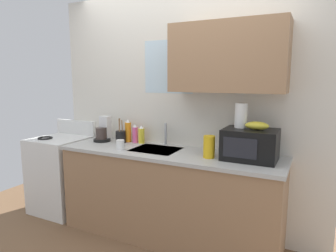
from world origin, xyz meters
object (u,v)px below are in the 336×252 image
object	(u,v)px
stove_range	(61,174)
mug_white	(120,145)
dish_soap_bottle_pink	(135,134)
coffee_maker	(103,132)
banana_bunch	(257,126)
dish_soap_bottle_orange	(128,131)
microwave	(250,145)
paper_towel_roll	(241,115)
dish_soap_bottle_yellow	(141,135)
utensil_crock	(121,136)
cereal_canister	(209,147)

from	to	relation	value
stove_range	mug_white	xyz separation A→B (m)	(0.99, -0.14, 0.49)
dish_soap_bottle_pink	coffee_maker	bearing A→B (deg)	-167.10
banana_bunch	dish_soap_bottle_orange	bearing A→B (deg)	174.14
microwave	dish_soap_bottle_pink	world-z (taller)	microwave
stove_range	paper_towel_roll	xyz separation A→B (m)	(2.13, 0.10, 0.82)
dish_soap_bottle_yellow	coffee_maker	bearing A→B (deg)	-168.40
banana_bunch	mug_white	size ratio (longest dim) A/B	2.11
banana_bunch	utensil_crock	size ratio (longest dim) A/B	0.73
coffee_maker	dish_soap_bottle_yellow	size ratio (longest dim) A/B	1.40
paper_towel_roll	utensil_crock	distance (m)	1.36
dish_soap_bottle_yellow	dish_soap_bottle_pink	distance (m)	0.08
paper_towel_roll	dish_soap_bottle_orange	distance (m)	1.31
coffee_maker	dish_soap_bottle_yellow	distance (m)	0.46
banana_bunch	paper_towel_roll	bearing A→B (deg)	161.57
microwave	banana_bunch	bearing A→B (deg)	1.77
paper_towel_roll	mug_white	distance (m)	1.21
banana_bunch	coffee_maker	bearing A→B (deg)	178.04
coffee_maker	dish_soap_bottle_orange	xyz separation A→B (m)	(0.28, 0.09, 0.02)
stove_range	microwave	size ratio (longest dim) A/B	2.35
banana_bunch	dish_soap_bottle_orange	distance (m)	1.45
stove_range	paper_towel_roll	size ratio (longest dim) A/B	4.91
banana_bunch	dish_soap_bottle_yellow	bearing A→B (deg)	173.14
coffee_maker	dish_soap_bottle_orange	distance (m)	0.29
mug_white	coffee_maker	bearing A→B (deg)	148.80
dish_soap_bottle_orange	cereal_canister	xyz separation A→B (m)	(1.04, -0.25, -0.02)
paper_towel_roll	dish_soap_bottle_orange	xyz separation A→B (m)	(-1.28, 0.10, -0.26)
paper_towel_roll	dish_soap_bottle_orange	world-z (taller)	paper_towel_roll
microwave	cereal_canister	distance (m)	0.36
dish_soap_bottle_pink	utensil_crock	xyz separation A→B (m)	(-0.14, -0.07, -0.03)
utensil_crock	cereal_canister	bearing A→B (deg)	-8.91
coffee_maker	dish_soap_bottle_orange	bearing A→B (deg)	17.61
coffee_maker	dish_soap_bottle_orange	size ratio (longest dim) A/B	1.10
microwave	stove_range	bearing A→B (deg)	-178.85
dish_soap_bottle_yellow	microwave	bearing A→B (deg)	-7.21
dish_soap_bottle_yellow	mug_white	distance (m)	0.35
coffee_maker	dish_soap_bottle_pink	world-z (taller)	coffee_maker
paper_towel_roll	dish_soap_bottle_orange	bearing A→B (deg)	175.68
dish_soap_bottle_orange	utensil_crock	size ratio (longest dim) A/B	0.93
mug_white	dish_soap_bottle_pink	bearing A→B (deg)	96.59
stove_range	mug_white	size ratio (longest dim) A/B	11.37
dish_soap_bottle_pink	utensil_crock	size ratio (longest dim) A/B	0.76
microwave	dish_soap_bottle_orange	xyz separation A→B (m)	(-1.38, 0.15, -0.01)
stove_range	cereal_canister	bearing A→B (deg)	-1.62
paper_towel_roll	utensil_crock	size ratio (longest dim) A/B	0.81
dish_soap_bottle_pink	mug_white	distance (m)	0.34
utensil_crock	mug_white	bearing A→B (deg)	-55.27
banana_bunch	paper_towel_roll	distance (m)	0.18
microwave	banana_bunch	world-z (taller)	banana_bunch
dish_soap_bottle_pink	mug_white	size ratio (longest dim) A/B	2.19
microwave	cereal_canister	size ratio (longest dim) A/B	2.30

